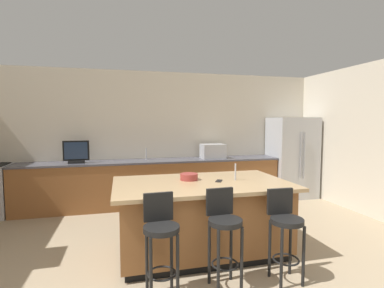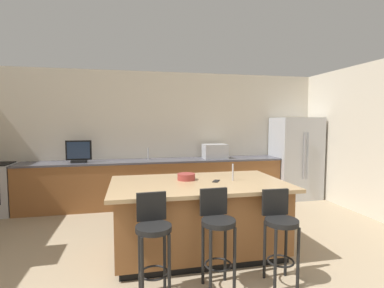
# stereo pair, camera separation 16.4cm
# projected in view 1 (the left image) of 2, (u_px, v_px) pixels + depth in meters

# --- Properties ---
(wall_back) EXTENTS (7.48, 0.12, 2.70)m
(wall_back) POSITION_uv_depth(u_px,v_px,m) (156.00, 137.00, 6.03)
(wall_back) COLOR beige
(wall_back) RESTS_ON ground_plane
(wall_right) EXTENTS (0.12, 4.72, 2.70)m
(wall_right) POSITION_uv_depth(u_px,v_px,m) (383.00, 141.00, 4.80)
(wall_right) COLOR beige
(wall_right) RESTS_ON ground_plane
(counter_back) EXTENTS (5.14, 0.62, 0.91)m
(counter_back) POSITION_uv_depth(u_px,v_px,m) (155.00, 183.00, 5.71)
(counter_back) COLOR brown
(counter_back) RESTS_ON ground_plane
(kitchen_island) EXTENTS (2.20, 1.29, 0.91)m
(kitchen_island) POSITION_uv_depth(u_px,v_px,m) (202.00, 216.00, 3.67)
(kitchen_island) COLOR black
(kitchen_island) RESTS_ON ground_plane
(refrigerator) EXTENTS (0.94, 0.76, 1.76)m
(refrigerator) POSITION_uv_depth(u_px,v_px,m) (292.00, 157.00, 6.36)
(refrigerator) COLOR #B7BABF
(refrigerator) RESTS_ON ground_plane
(microwave) EXTENTS (0.48, 0.36, 0.30)m
(microwave) POSITION_uv_depth(u_px,v_px,m) (213.00, 151.00, 5.96)
(microwave) COLOR #B7BABF
(microwave) RESTS_ON counter_back
(tv_monitor) EXTENTS (0.46, 0.16, 0.42)m
(tv_monitor) POSITION_uv_depth(u_px,v_px,m) (76.00, 153.00, 5.26)
(tv_monitor) COLOR black
(tv_monitor) RESTS_ON counter_back
(sink_faucet_back) EXTENTS (0.02, 0.02, 0.24)m
(sink_faucet_back) POSITION_uv_depth(u_px,v_px,m) (146.00, 154.00, 5.72)
(sink_faucet_back) COLOR #B2B2B7
(sink_faucet_back) RESTS_ON counter_back
(sink_faucet_island) EXTENTS (0.02, 0.02, 0.22)m
(sink_faucet_island) POSITION_uv_depth(u_px,v_px,m) (235.00, 172.00, 3.74)
(sink_faucet_island) COLOR #B2B2B7
(sink_faucet_island) RESTS_ON kitchen_island
(bar_stool_left) EXTENTS (0.34, 0.35, 0.99)m
(bar_stool_left) POSITION_uv_depth(u_px,v_px,m) (161.00, 236.00, 2.70)
(bar_stool_left) COLOR black
(bar_stool_left) RESTS_ON ground_plane
(bar_stool_center) EXTENTS (0.34, 0.35, 0.99)m
(bar_stool_center) POSITION_uv_depth(u_px,v_px,m) (224.00, 229.00, 2.87)
(bar_stool_center) COLOR black
(bar_stool_center) RESTS_ON ground_plane
(bar_stool_right) EXTENTS (0.34, 0.34, 0.96)m
(bar_stool_right) POSITION_uv_depth(u_px,v_px,m) (285.00, 227.00, 2.99)
(bar_stool_right) COLOR black
(bar_stool_right) RESTS_ON ground_plane
(fruit_bowl) EXTENTS (0.23, 0.23, 0.08)m
(fruit_bowl) POSITION_uv_depth(u_px,v_px,m) (189.00, 177.00, 3.76)
(fruit_bowl) COLOR #993833
(fruit_bowl) RESTS_ON kitchen_island
(cell_phone) EXTENTS (0.14, 0.16, 0.01)m
(cell_phone) POSITION_uv_depth(u_px,v_px,m) (219.00, 181.00, 3.68)
(cell_phone) COLOR black
(cell_phone) RESTS_ON kitchen_island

